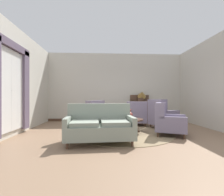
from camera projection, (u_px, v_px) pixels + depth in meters
The scene contains 16 objects.
ground at pixel (123, 135), 4.92m from camera, with size 9.05×9.05×0.00m, color #896B51.
wall_back at pixel (115, 87), 8.02m from camera, with size 6.63×0.08×3.24m, color beige.
wall_left at pixel (26, 83), 5.67m from camera, with size 0.08×4.36×3.24m, color beige.
wall_right at pixel (208, 84), 6.02m from camera, with size 0.08×4.36×3.24m, color beige.
baseboard_back at pixel (116, 119), 7.97m from camera, with size 6.47×0.03×0.12m, color #4C3323.
area_rug at pixel (122, 133), 5.21m from camera, with size 3.17×3.17×0.01m, color #847051.
window_with_curtains at pixel (12, 85), 4.60m from camera, with size 0.12×1.84×2.55m.
coffee_table at pixel (128, 121), 5.20m from camera, with size 0.93×0.93×0.44m.
porcelain_vase at pixel (130, 115), 5.15m from camera, with size 0.20×0.20×0.31m.
settee at pixel (100, 126), 4.07m from camera, with size 1.68×0.99×0.95m.
armchair_far_left at pixel (137, 115), 6.60m from camera, with size 0.96×1.00×0.96m.
armchair_foreground_right at pixel (91, 116), 6.07m from camera, with size 1.12×1.12×1.01m.
armchair_near_window at pixel (161, 116), 5.92m from camera, with size 1.04×1.00×1.05m.
armchair_back_corner at pixel (168, 121), 4.88m from camera, with size 1.10×1.10×0.96m.
sideboard at pixel (140, 110), 7.79m from camera, with size 0.91×0.36×1.24m.
gramophone at pixel (142, 95), 7.70m from camera, with size 0.46×0.56×0.57m.
Camera 1 is at (-0.61, -4.89, 1.11)m, focal length 26.55 mm.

